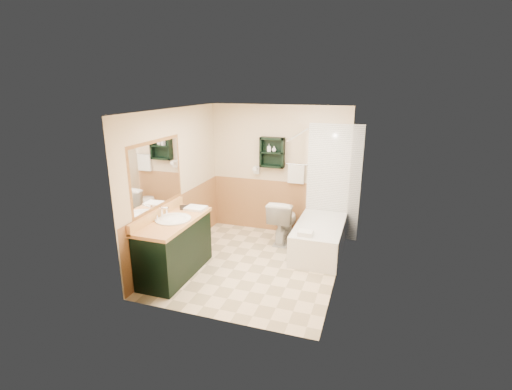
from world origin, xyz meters
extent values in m
plane|color=beige|center=(0.00, 0.00, 0.00)|extent=(3.00, 3.00, 0.00)
cube|color=beige|center=(0.00, 1.52, 1.20)|extent=(2.60, 0.04, 2.40)
cube|color=beige|center=(-1.32, 0.00, 1.20)|extent=(0.04, 3.00, 2.40)
cube|color=beige|center=(1.32, 0.00, 1.20)|extent=(0.04, 3.00, 2.40)
cube|color=white|center=(0.00, 0.00, 2.42)|extent=(2.60, 3.00, 0.04)
cube|color=black|center=(-0.10, 1.41, 1.55)|extent=(0.45, 0.15, 0.55)
cylinder|color=silver|center=(0.53, 0.75, 2.00)|extent=(0.03, 1.60, 0.03)
cube|color=black|center=(-0.99, -0.64, 0.43)|extent=(0.59, 1.37, 0.87)
cube|color=white|center=(0.93, 0.80, 0.26)|extent=(0.77, 1.50, 0.51)
imported|color=white|center=(0.23, 1.04, 0.39)|extent=(0.46, 0.80, 0.78)
cube|color=white|center=(-0.89, -0.13, 0.89)|extent=(0.31, 0.24, 0.04)
imported|color=black|center=(-1.16, -0.16, 0.97)|extent=(0.14, 0.09, 0.20)
cube|color=white|center=(0.79, 0.23, 0.55)|extent=(0.22, 0.19, 0.07)
imported|color=white|center=(-0.16, 1.40, 1.60)|extent=(0.11, 0.15, 0.06)
imported|color=white|center=(-0.06, 1.40, 1.61)|extent=(0.09, 0.11, 0.08)
camera|label=1|loc=(1.74, -5.03, 2.76)|focal=26.00mm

